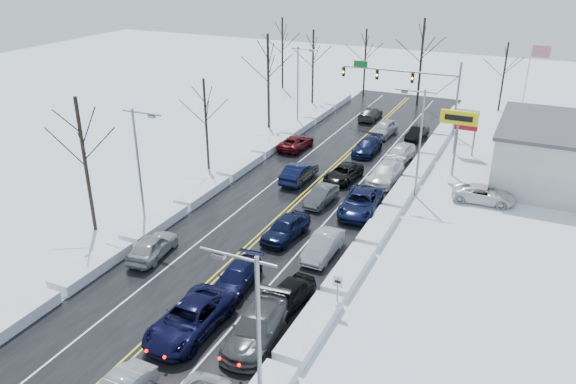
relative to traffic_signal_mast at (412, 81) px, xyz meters
The scene contains 42 objects.
ground 28.73m from the traffic_signal_mast, 97.02° to the right, with size 160.00×160.00×0.00m, color white.
road_surface 26.78m from the traffic_signal_mast, 97.55° to the right, with size 14.00×84.00×0.01m, color black.
snow_bank_left 28.77m from the traffic_signal_mast, 113.03° to the right, with size 1.68×72.00×0.72m, color white.
snow_bank_right 26.88m from the traffic_signal_mast, 80.92° to the right, with size 1.68×72.00×0.72m, color white.
traffic_signal_mast is the anchor object (origin of this frame).
tires_plus_sign 13.92m from the traffic_signal_mast, 59.54° to the right, with size 3.20×0.34×6.00m.
used_vehicles_sign 9.50m from the traffic_signal_mast, 40.34° to the right, with size 2.20×0.22×4.65m.
speed_limit_sign 36.51m from the traffic_signal_mast, 82.48° to the right, with size 0.55×0.09×2.35m.
flagpole 11.90m from the traffic_signal_mast, ahead, with size 1.87×1.20×10.00m.
streetlight_se 46.25m from the traffic_signal_mast, 83.98° to the right, with size 3.20×0.25×9.00m.
streetlight_ne 18.63m from the traffic_signal_mast, 74.91° to the right, with size 3.20×0.25×9.00m.
streetlight_sw 34.08m from the traffic_signal_mast, 110.16° to the right, with size 3.20×0.25×9.00m.
streetlight_nw 12.40m from the traffic_signal_mast, 161.23° to the right, with size 3.20×0.25×9.00m.
tree_left_b 37.16m from the traffic_signal_mast, 113.74° to the right, with size 4.00×4.00×10.00m.
tree_left_c 24.38m from the traffic_signal_mast, 124.90° to the right, with size 3.40×3.40×8.50m.
tree_left_d 15.93m from the traffic_signal_mast, 157.76° to the right, with size 4.20×4.20×10.50m.
tree_left_e 15.51m from the traffic_signal_mast, 157.13° to the left, with size 3.80×3.80×9.50m.
tree_far_a 24.63m from the traffic_signal_mast, 150.75° to the left, with size 4.00×4.00×10.00m.
tree_far_b 16.10m from the traffic_signal_mast, 125.98° to the left, with size 3.60×3.60×9.00m.
tree_far_c 11.32m from the traffic_signal_mast, 97.48° to the left, with size 4.40×4.40×11.00m.
tree_far_d 15.16m from the traffic_signal_mast, 55.64° to the left, with size 3.40×3.40×8.50m.
queued_car_2 41.48m from the traffic_signal_mast, 92.53° to the right, with size 2.78×6.03×1.68m, color black.
queued_car_3 36.71m from the traffic_signal_mast, 92.64° to the right, with size 1.94×4.78×1.39m, color black.
queued_car_4 29.81m from the traffic_signal_mast, 93.20° to the right, with size 1.90×4.73×1.61m, color black.
queued_car_5 23.44m from the traffic_signal_mast, 93.78° to the right, with size 1.45×4.15×1.37m, color #3F4144.
queued_car_6 18.27m from the traffic_signal_mast, 95.07° to the right, with size 2.22×4.80×1.34m, color black.
queued_car_7 11.23m from the traffic_signal_mast, 100.35° to the right, with size 2.06×5.08×1.47m, color black.
queued_car_8 6.71m from the traffic_signal_mast, 118.34° to the right, with size 1.96×4.87×1.66m, color #A5A8AD.
queued_car_11 40.60m from the traffic_signal_mast, 87.46° to the right, with size 2.32×5.71×1.66m, color #3B3E40.
queued_car_12 37.32m from the traffic_signal_mast, 86.89° to the right, with size 1.81×4.49×1.53m, color black.
queued_car_13 30.98m from the traffic_signal_mast, 86.81° to the right, with size 1.58×4.54×1.50m, color #94969C.
queued_car_14 23.64m from the traffic_signal_mast, 85.32° to the right, with size 2.73×5.93×1.65m, color black.
queued_car_15 17.03m from the traffic_signal_mast, 83.15° to the right, with size 2.25×5.54×1.61m, color white.
queued_car_16 12.01m from the traffic_signal_mast, 80.30° to the right, with size 1.94×4.82×1.64m, color silver.
queued_car_17 6.54m from the traffic_signal_mast, 60.10° to the right, with size 1.40×4.02×1.32m, color black.
oncoming_car_0 20.58m from the traffic_signal_mast, 104.71° to the right, with size 1.72×4.94×1.63m, color black.
oncoming_car_1 15.41m from the traffic_signal_mast, 127.64° to the right, with size 2.28×4.95×1.38m, color #4E0A10.
oncoming_car_2 7.75m from the traffic_signal_mast, 157.88° to the left, with size 2.03×4.99×1.45m, color #383A3C.
oncoming_car_3 36.80m from the traffic_signal_mast, 103.79° to the right, with size 1.82×4.53×1.54m, color #979A9E.
parked_car_0 20.59m from the traffic_signal_mast, 58.40° to the right, with size 2.31×5.01×1.39m, color white.
parked_car_1 18.55m from the traffic_signal_mast, 40.54° to the right, with size 1.94×4.77×1.38m, color black.
parked_car_2 14.79m from the traffic_signal_mast, 32.40° to the right, with size 1.80×4.47×1.52m, color black.
Camera 1 is at (16.87, -33.39, 19.29)m, focal length 35.00 mm.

